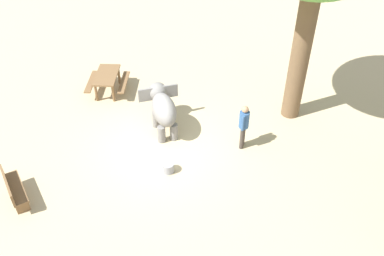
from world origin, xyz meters
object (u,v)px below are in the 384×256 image
feed_bucket (168,168)px  person_handler (244,124)px  wooden_bench (13,188)px  picnic_table_near (107,79)px  elephant (163,107)px

feed_bucket → person_handler: bearing=135.8°
person_handler → wooden_bench: (4.39, -5.48, -0.48)m
person_handler → feed_bucket: bearing=41.8°
person_handler → picnic_table_near: bearing=-17.5°
feed_bucket → elephant: bearing=-153.5°
feed_bucket → picnic_table_near: bearing=-130.4°
elephant → wooden_bench: bearing=112.2°
elephant → feed_bucket: elephant is taller
wooden_bench → feed_bucket: size_ratio=3.71×
feed_bucket → wooden_bench: bearing=-55.5°
elephant → person_handler: bearing=-125.6°
elephant → person_handler: size_ratio=1.20×
person_handler → picnic_table_near: 5.78m
elephant → feed_bucket: size_ratio=5.40×
person_handler → feed_bucket: size_ratio=4.50×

